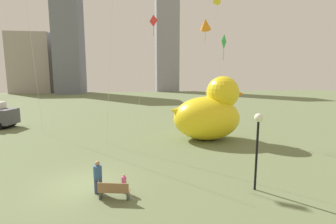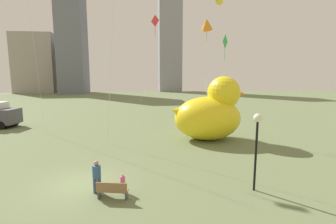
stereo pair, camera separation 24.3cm
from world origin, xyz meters
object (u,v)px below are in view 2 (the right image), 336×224
Objects in this scene: lamppost at (257,133)px; kite_red at (154,26)px; park_bench at (112,190)px; person_child at (123,182)px; kite_orange at (207,24)px; person_adult at (97,175)px; kite_green at (225,45)px; giant_inflatable_duck at (210,113)px.

kite_red is (-4.06, 18.10, 8.32)m from lamppost.
person_child reaches higher than park_bench.
kite_orange reaches higher than lamppost.
person_adult is 20.77m from kite_red.
kite_red is (3.30, 18.21, 10.97)m from park_bench.
kite_green is (8.94, 10.78, 8.14)m from person_child.
park_bench is 0.91× the size of person_adult.
person_adult is 0.14× the size of kite_red.
person_adult reaches higher than person_child.
giant_inflatable_duck is 1.72× the size of lamppost.
kite_red reaches higher than kite_green.
lamppost is 20.34m from kite_red.
giant_inflatable_duck is 0.60× the size of kite_orange.
lamppost is 0.33× the size of kite_red.
kite_orange reaches higher than person_child.
kite_red is at bearing 79.74° from park_bench.
person_child is 0.09× the size of kite_orange.
kite_orange reaches higher than park_bench.
kite_red is (-4.62, 7.72, 8.95)m from giant_inflatable_duck.
person_adult is 0.42× the size of lamppost.
kite_green is 0.82× the size of kite_orange.
giant_inflatable_duck is at bearing 86.93° from lamppost.
kite_orange is (8.31, 13.90, 10.51)m from park_bench.
giant_inflatable_duck is (7.92, 10.49, 2.03)m from park_bench.
park_bench is 0.13× the size of kite_red.
kite_orange is (0.40, 3.41, 8.48)m from giant_inflatable_duck.
lamppost is 15.90m from kite_orange.
person_adult is 1.38m from person_child.
kite_green is (9.41, 11.44, 8.23)m from park_bench.
park_bench is 21.51m from kite_red.
giant_inflatable_duck is 10.42m from lamppost.
giant_inflatable_duck is 9.15m from kite_orange.
kite_orange is (-1.09, 2.46, 2.28)m from kite_green.
park_bench is 19.30m from kite_orange.
person_child is at bearing -99.13° from kite_red.
lamppost is at bearing -100.26° from kite_green.
kite_green is (2.05, 11.33, 5.58)m from lamppost.
kite_green is at bearing 50.55° from park_bench.
park_bench is at bearing -127.05° from giant_inflatable_duck.
lamppost is at bearing -93.97° from kite_orange.
person_adult is (-0.84, 0.77, 0.49)m from park_bench.
giant_inflatable_duck is (7.44, 9.84, 1.93)m from person_child.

